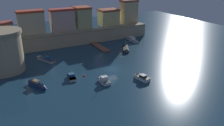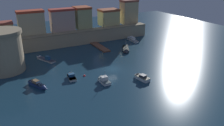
% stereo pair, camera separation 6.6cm
% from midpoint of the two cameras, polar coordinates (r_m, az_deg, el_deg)
% --- Properties ---
extents(ground_plane, '(134.75, 134.75, 0.00)m').
position_cam_midpoint_polar(ground_plane, '(57.21, 0.12, -1.49)').
color(ground_plane, '#19384C').
extents(quay_wall, '(52.18, 3.54, 4.44)m').
position_cam_midpoint_polar(quay_wall, '(77.36, -8.41, 6.31)').
color(quay_wall, tan).
rests_on(quay_wall, ground).
extents(old_town_backdrop, '(49.42, 5.66, 8.77)m').
position_cam_midpoint_polar(old_town_backdrop, '(80.19, -8.23, 10.98)').
color(old_town_backdrop, tan).
rests_on(old_town_backdrop, ground).
extents(fortress_tower, '(9.86, 9.86, 10.14)m').
position_cam_midpoint_polar(fortress_tower, '(60.14, -25.59, 2.70)').
color(fortress_tower, tan).
rests_on(fortress_tower, ground).
extents(pier_dock, '(2.31, 10.55, 0.70)m').
position_cam_midpoint_polar(pier_dock, '(73.51, -3.01, 4.04)').
color(pier_dock, brown).
rests_on(pier_dock, ground).
extents(quay_lamp_0, '(0.32, 0.32, 3.49)m').
position_cam_midpoint_polar(quay_lamp_0, '(73.99, -14.70, 8.74)').
color(quay_lamp_0, black).
rests_on(quay_lamp_0, quay_wall).
extents(quay_lamp_1, '(0.32, 0.32, 3.87)m').
position_cam_midpoint_polar(quay_lamp_1, '(79.84, -2.11, 10.52)').
color(quay_lamp_1, black).
rests_on(quay_lamp_1, quay_wall).
extents(moored_boat_0, '(3.44, 5.98, 1.48)m').
position_cam_midpoint_polar(moored_boat_0, '(50.77, -17.83, -5.23)').
color(moored_boat_0, navy).
rests_on(moored_boat_0, ground).
extents(moored_boat_1, '(4.41, 7.24, 1.88)m').
position_cam_midpoint_polar(moored_boat_1, '(65.67, -16.63, 1.04)').
color(moored_boat_1, silver).
rests_on(moored_boat_1, ground).
extents(moored_boat_2, '(2.05, 4.44, 1.67)m').
position_cam_midpoint_polar(moored_boat_2, '(53.36, -10.15, -3.23)').
color(moored_boat_2, silver).
rests_on(moored_boat_2, ground).
extents(moored_boat_3, '(2.30, 4.59, 1.63)m').
position_cam_midpoint_polar(moored_boat_3, '(52.15, 7.20, -3.50)').
color(moored_boat_3, white).
rests_on(moored_boat_3, ground).
extents(moored_boat_4, '(1.90, 7.48, 1.80)m').
position_cam_midpoint_polar(moored_boat_4, '(81.50, 4.88, 5.97)').
color(moored_boat_4, silver).
rests_on(moored_boat_4, ground).
extents(moored_boat_5, '(1.75, 4.31, 3.41)m').
position_cam_midpoint_polar(moored_boat_5, '(50.68, -2.22, -4.17)').
color(moored_boat_5, white).
rests_on(moored_boat_5, ground).
extents(moored_boat_6, '(4.95, 7.31, 3.31)m').
position_cam_midpoint_polar(moored_boat_6, '(70.26, 3.53, 3.32)').
color(moored_boat_6, '#333338').
rests_on(moored_boat_6, ground).
extents(mooring_buoy_0, '(0.57, 0.57, 0.57)m').
position_cam_midpoint_polar(mooring_buoy_0, '(53.80, -6.87, -3.24)').
color(mooring_buoy_0, red).
rests_on(mooring_buoy_0, ground).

